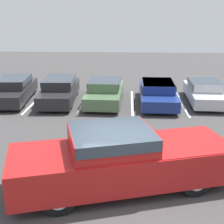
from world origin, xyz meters
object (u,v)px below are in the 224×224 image
object	(u,v)px
parked_sedan_a	(13,89)
parked_sedan_c	(105,90)
parked_sedan_b	(60,89)
parked_sedan_e	(204,91)
pickup_truck	(123,158)
parked_sedan_d	(158,92)
wheel_stop_curb	(155,89)

from	to	relation	value
parked_sedan_a	parked_sedan_c	xyz separation A→B (m)	(5.12, -0.15, -0.00)
parked_sedan_a	parked_sedan_c	distance (m)	5.12
parked_sedan_b	parked_sedan_e	world-z (taller)	parked_sedan_b
pickup_truck	parked_sedan_d	distance (m)	8.58
parked_sedan_c	wheel_stop_curb	size ratio (longest dim) A/B	2.43
parked_sedan_d	wheel_stop_curb	xyz separation A→B (m)	(0.12, 2.85, -0.57)
pickup_truck	parked_sedan_a	world-z (taller)	pickup_truck
parked_sedan_d	pickup_truck	bearing A→B (deg)	-10.79
parked_sedan_d	parked_sedan_e	bearing A→B (deg)	99.45
parked_sedan_b	pickup_truck	bearing A→B (deg)	20.07
wheel_stop_curb	parked_sedan_b	bearing A→B (deg)	-153.76
parked_sedan_a	wheel_stop_curb	bearing A→B (deg)	103.40
parked_sedan_b	parked_sedan_d	distance (m)	5.34
parked_sedan_b	parked_sedan_c	distance (m)	2.51
parked_sedan_b	wheel_stop_curb	bearing A→B (deg)	113.46
pickup_truck	wheel_stop_curb	xyz separation A→B (m)	(1.85, 11.25, -0.82)
parked_sedan_e	parked_sedan_c	bearing A→B (deg)	-84.34
parked_sedan_a	parked_sedan_d	world-z (taller)	parked_sedan_a
parked_sedan_e	parked_sedan_d	bearing A→B (deg)	-79.38
parked_sedan_a	parked_sedan_d	xyz separation A→B (m)	(7.95, -0.19, -0.04)
parked_sedan_a	parked_sedan_e	distance (m)	10.51
wheel_stop_curb	pickup_truck	bearing A→B (deg)	-99.36
parked_sedan_b	wheel_stop_curb	xyz separation A→B (m)	(5.46, 2.69, -0.62)
parked_sedan_d	parked_sedan_a	bearing A→B (deg)	-90.51
parked_sedan_d	wheel_stop_curb	world-z (taller)	parked_sedan_d
parked_sedan_e	wheel_stop_curb	size ratio (longest dim) A/B	2.38
parked_sedan_d	parked_sedan_b	bearing A→B (deg)	-90.80
parked_sedan_a	pickup_truck	bearing A→B (deg)	31.07
pickup_truck	parked_sedan_d	size ratio (longest dim) A/B	1.43
parked_sedan_b	parked_sedan_d	world-z (taller)	parked_sedan_b
parked_sedan_a	parked_sedan_e	world-z (taller)	parked_sedan_a
pickup_truck	parked_sedan_a	size ratio (longest dim) A/B	1.37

